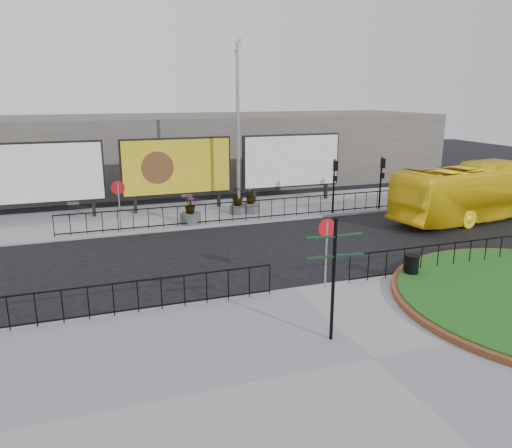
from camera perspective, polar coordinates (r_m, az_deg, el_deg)
name	(u,v)px	position (r m, az deg, el deg)	size (l,w,h in m)	color
ground	(293,291)	(17.46, 4.30, -7.63)	(90.00, 90.00, 0.00)	black
pavement_near	(372,360)	(13.48, 13.16, -14.91)	(30.00, 10.00, 0.12)	gray
pavement_far	(208,213)	(28.31, -5.48, 1.31)	(44.00, 6.00, 0.12)	gray
railing_near_left	(114,299)	(15.64, -15.97, -8.29)	(10.00, 0.10, 1.10)	black
railing_near_right	(454,255)	(20.38, 21.71, -3.33)	(9.00, 0.10, 1.10)	black
railing_far	(239,211)	(25.90, -1.90, 1.48)	(18.00, 0.10, 1.10)	black
speed_sign_far	(119,195)	(24.65, -15.44, 3.22)	(0.64, 0.07, 2.47)	gray
speed_sign_near	(327,238)	(16.90, 8.07, -1.61)	(0.64, 0.07, 2.47)	gray
billboard_left	(42,173)	(28.06, -23.27, 5.33)	(6.20, 0.31, 4.10)	black
billboard_mid	(177,167)	(28.46, -9.04, 6.47)	(6.20, 0.31, 4.10)	black
billboard_right	(292,161)	(30.50, 4.09, 7.17)	(6.20, 0.31, 4.10)	black
lamp_post	(238,128)	(27.04, -2.05, 10.96)	(0.74, 0.18, 9.23)	gray
signal_pole_a	(335,178)	(27.77, 8.97, 5.23)	(0.22, 0.26, 3.00)	black
signal_pole_b	(382,175)	(29.31, 14.17, 5.46)	(0.22, 0.26, 3.00)	black
building_backdrop	(174,150)	(37.55, -9.35, 8.31)	(40.00, 10.00, 5.00)	#645F58
fingerpost_sign	(334,267)	(13.33, 8.89, -4.89)	(1.62, 0.33, 3.46)	black
litter_bin	(411,267)	(18.89, 17.35, -4.67)	(0.54, 0.54, 0.89)	black
bus	(480,191)	(29.29, 24.18, 3.41)	(2.53, 10.81, 3.01)	yellow
planter_a	(190,214)	(25.71, -7.52, 1.14)	(1.05, 1.05, 1.49)	#4C4C4F
planter_b	(238,203)	(27.60, -2.11, 2.41)	(0.89, 0.89, 1.50)	#4C4C4F
planter_c	(251,204)	(27.86, -0.61, 2.28)	(1.00, 1.00, 1.41)	#4C4C4F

